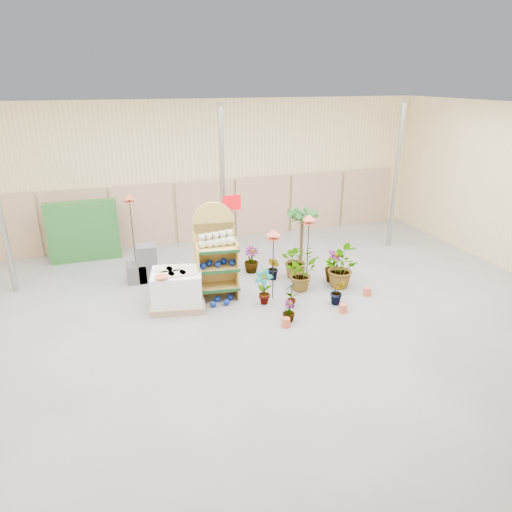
# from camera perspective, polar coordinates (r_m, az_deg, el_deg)

# --- Properties ---
(room) EXTENTS (15.20, 12.10, 4.70)m
(room) POSITION_cam_1_polar(r_m,az_deg,el_deg) (10.19, -0.57, 5.02)
(room) COLOR slate
(room) RESTS_ON ground
(display_shelf) EXTENTS (1.06, 0.74, 2.38)m
(display_shelf) POSITION_cam_1_polar(r_m,az_deg,el_deg) (11.06, -5.08, 0.10)
(display_shelf) COLOR #AF8B41
(display_shelf) RESTS_ON ground
(teddy_bears) EXTENTS (0.89, 0.24, 0.39)m
(teddy_bears) POSITION_cam_1_polar(r_m,az_deg,el_deg) (10.82, -4.83, 1.98)
(teddy_bears) COLOR beige
(teddy_bears) RESTS_ON display_shelf
(gazing_balls_shelf) EXTENTS (0.88, 0.30, 0.17)m
(gazing_balls_shelf) POSITION_cam_1_polar(r_m,az_deg,el_deg) (10.98, -4.88, -0.91)
(gazing_balls_shelf) COLOR navy
(gazing_balls_shelf) RESTS_ON display_shelf
(gazing_balls_floor) EXTENTS (0.63, 0.39, 0.15)m
(gazing_balls_floor) POSITION_cam_1_polar(r_m,az_deg,el_deg) (11.08, -4.29, -5.57)
(gazing_balls_floor) COLOR navy
(gazing_balls_floor) RESTS_ON ground
(pallet_stack) EXTENTS (1.43, 1.27, 0.93)m
(pallet_stack) POSITION_cam_1_polar(r_m,az_deg,el_deg) (10.91, -9.83, -4.10)
(pallet_stack) COLOR #9B775C
(pallet_stack) RESTS_ON ground
(charcoal_planters) EXTENTS (0.80, 0.50, 1.00)m
(charcoal_planters) POSITION_cam_1_polar(r_m,az_deg,el_deg) (12.48, -13.88, -1.24)
(charcoal_planters) COLOR #393939
(charcoal_planters) RESTS_ON ground
(trellis_stock) EXTENTS (2.00, 0.30, 1.80)m
(trellis_stock) POSITION_cam_1_polar(r_m,az_deg,el_deg) (14.26, -20.76, 2.91)
(trellis_stock) COLOR #215822
(trellis_stock) RESTS_ON ground
(offer_sign) EXTENTS (0.50, 0.08, 2.20)m
(offer_sign) POSITION_cam_1_polar(r_m,az_deg,el_deg) (12.30, -3.05, 4.76)
(offer_sign) COLOR gray
(offer_sign) RESTS_ON ground
(bird_table_front) EXTENTS (0.34, 0.34, 1.79)m
(bird_table_front) POSITION_cam_1_polar(r_m,az_deg,el_deg) (10.69, 2.21, 2.70)
(bird_table_front) COLOR black
(bird_table_front) RESTS_ON ground
(bird_table_right) EXTENTS (0.34, 0.34, 1.80)m
(bird_table_right) POSITION_cam_1_polar(r_m,az_deg,el_deg) (11.88, 6.65, 4.55)
(bird_table_right) COLOR black
(bird_table_right) RESTS_ON ground
(bird_table_back) EXTENTS (0.34, 0.34, 2.03)m
(bird_table_back) POSITION_cam_1_polar(r_m,az_deg,el_deg) (13.53, -15.58, 6.93)
(bird_table_back) COLOR black
(bird_table_back) RESTS_ON ground
(palm) EXTENTS (0.70, 0.70, 1.72)m
(palm) POSITION_cam_1_polar(r_m,az_deg,el_deg) (12.97, 5.82, 5.08)
(palm) COLOR #483220
(palm) RESTS_ON ground
(potted_plant_0) EXTENTS (0.55, 0.56, 0.89)m
(potted_plant_0) POSITION_cam_1_polar(r_m,az_deg,el_deg) (10.88, 0.97, -3.87)
(potted_plant_0) COLOR #1D4C1B
(potted_plant_0) RESTS_ON ground
(potted_plant_2) EXTENTS (1.05, 1.01, 0.91)m
(potted_plant_2) POSITION_cam_1_polar(r_m,az_deg,el_deg) (11.66, 5.65, -2.11)
(potted_plant_2) COLOR #1D4C1B
(potted_plant_2) RESTS_ON ground
(potted_plant_3) EXTENTS (0.68, 0.68, 0.86)m
(potted_plant_3) POSITION_cam_1_polar(r_m,az_deg,el_deg) (12.24, 9.69, -1.27)
(potted_plant_3) COLOR #1D4C1B
(potted_plant_3) RESTS_ON ground
(potted_plant_5) EXTENTS (0.39, 0.44, 0.66)m
(potted_plant_5) POSITION_cam_1_polar(r_m,az_deg,el_deg) (12.21, 2.23, -1.55)
(potted_plant_5) COLOR #1D4C1B
(potted_plant_5) RESTS_ON ground
(potted_plant_6) EXTENTS (1.06, 0.98, 0.97)m
(potted_plant_6) POSITION_cam_1_polar(r_m,az_deg,el_deg) (12.37, 5.13, -0.53)
(potted_plant_6) COLOR #1D4C1B
(potted_plant_6) RESTS_ON ground
(potted_plant_7) EXTENTS (0.38, 0.38, 0.50)m
(potted_plant_7) POSITION_cam_1_polar(r_m,az_deg,el_deg) (10.24, 4.12, -6.88)
(potted_plant_7) COLOR #1D4C1B
(potted_plant_7) RESTS_ON ground
(potted_plant_8) EXTENTS (0.44, 0.40, 0.70)m
(potted_plant_8) POSITION_cam_1_polar(r_m,az_deg,el_deg) (10.80, 4.48, -4.70)
(potted_plant_8) COLOR #1D4C1B
(potted_plant_8) RESTS_ON ground
(potted_plant_9) EXTENTS (0.43, 0.39, 0.65)m
(potted_plant_9) POSITION_cam_1_polar(r_m,az_deg,el_deg) (11.07, 10.19, -4.44)
(potted_plant_9) COLOR #1D4C1B
(potted_plant_9) RESTS_ON ground
(potted_plant_10) EXTENTS (0.97, 1.07, 1.06)m
(potted_plant_10) POSITION_cam_1_polar(r_m,az_deg,el_deg) (11.95, 10.31, -1.38)
(potted_plant_10) COLOR #1D4C1B
(potted_plant_10) RESTS_ON ground
(potted_plant_11) EXTENTS (0.44, 0.44, 0.74)m
(potted_plant_11) POSITION_cam_1_polar(r_m,az_deg,el_deg) (12.66, -0.59, -0.48)
(potted_plant_11) COLOR #1D4C1B
(potted_plant_11) RESTS_ON ground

